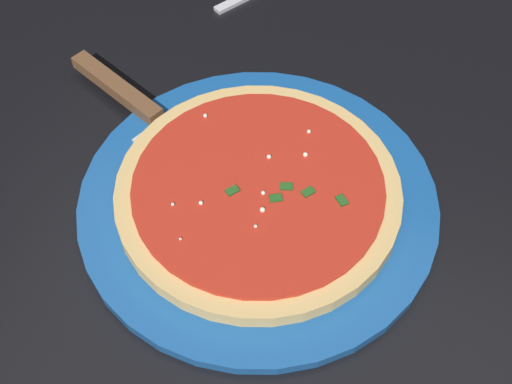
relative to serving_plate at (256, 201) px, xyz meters
The scene contains 4 objects.
restaurant_table 0.12m from the serving_plate, 111.26° to the right, with size 1.15×0.95×0.72m.
serving_plate is the anchor object (origin of this frame).
pizza 0.02m from the serving_plate, behind, with size 0.27×0.27×0.02m.
pizza_server 0.16m from the serving_plate, 25.79° to the right, with size 0.22×0.14×0.01m.
Camera 1 is at (-0.11, 0.38, 1.27)m, focal length 48.57 mm.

